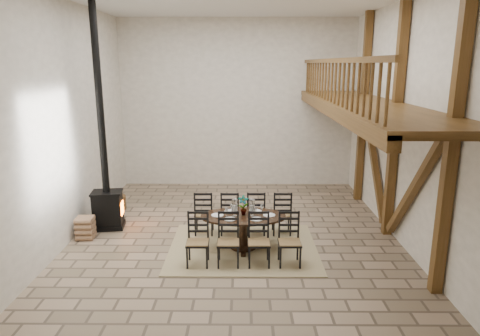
{
  "coord_description": "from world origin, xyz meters",
  "views": [
    {
      "loc": [
        0.18,
        -8.97,
        3.7
      ],
      "look_at": [
        0.11,
        0.4,
        1.4
      ],
      "focal_mm": 32.0,
      "sensor_mm": 36.0,
      "label": 1
    }
  ],
  "objects_px": {
    "log_basket": "(115,202)",
    "log_stack": "(85,228)",
    "wood_stove": "(106,181)",
    "dining_table": "(243,232)"
  },
  "relations": [
    {
      "from": "log_basket",
      "to": "wood_stove",
      "type": "bearing_deg",
      "value": -80.02
    },
    {
      "from": "dining_table",
      "to": "log_basket",
      "type": "height_order",
      "value": "dining_table"
    },
    {
      "from": "wood_stove",
      "to": "log_stack",
      "type": "relative_size",
      "value": 10.15
    },
    {
      "from": "log_stack",
      "to": "log_basket",
      "type": "bearing_deg",
      "value": 87.56
    },
    {
      "from": "wood_stove",
      "to": "log_basket",
      "type": "relative_size",
      "value": 9.25
    },
    {
      "from": "log_stack",
      "to": "wood_stove",
      "type": "bearing_deg",
      "value": 63.75
    },
    {
      "from": "log_basket",
      "to": "log_stack",
      "type": "height_order",
      "value": "log_stack"
    },
    {
      "from": "wood_stove",
      "to": "log_basket",
      "type": "distance_m",
      "value": 1.61
    },
    {
      "from": "log_basket",
      "to": "log_stack",
      "type": "distance_m",
      "value": 1.92
    },
    {
      "from": "dining_table",
      "to": "log_stack",
      "type": "distance_m",
      "value": 3.44
    }
  ]
}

